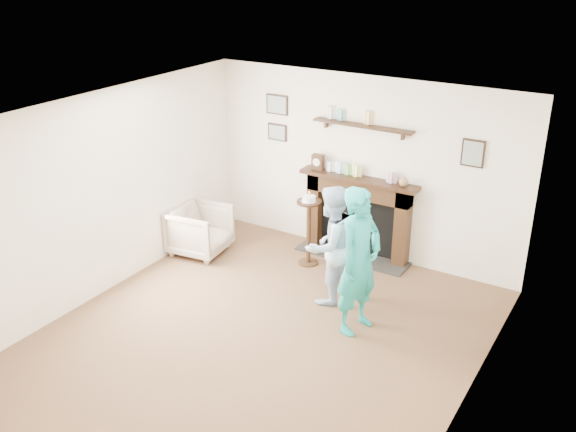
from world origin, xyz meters
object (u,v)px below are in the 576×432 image
object	(u,v)px
armchair	(201,252)
man	(329,299)
pedestal_table	(309,220)
woman	(356,327)

from	to	relation	value
armchair	man	world-z (taller)	man
man	pedestal_table	size ratio (longest dim) A/B	1.41
armchair	man	distance (m)	2.18
woman	pedestal_table	distance (m)	1.79
armchair	woman	bearing A→B (deg)	-109.59
armchair	woman	world-z (taller)	woman
man	pedestal_table	world-z (taller)	pedestal_table
man	woman	xyz separation A→B (m)	(0.55, -0.39, 0.00)
man	pedestal_table	bearing A→B (deg)	-116.48
man	pedestal_table	distance (m)	1.19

